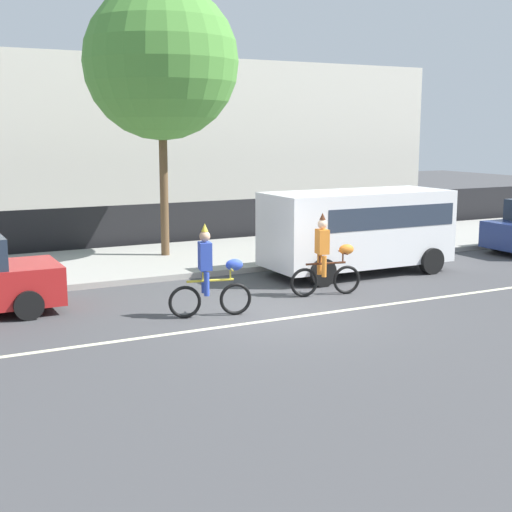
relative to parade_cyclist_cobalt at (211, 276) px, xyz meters
The scene contains 9 objects.
ground_plane 1.61m from the parade_cyclist_cobalt, 14.21° to the right, with size 80.00×80.00×0.00m, color #424244.
road_centre_line 1.78m from the parade_cyclist_cobalt, 32.20° to the right, with size 36.00×0.14×0.01m, color beige.
sidewalk_curb 6.35m from the parade_cyclist_cobalt, 77.84° to the left, with size 60.00×5.00×0.15m, color #9E9B93.
fence_line 9.16m from the parade_cyclist_cobalt, 81.66° to the left, with size 40.00×0.08×1.40m, color black.
building_backdrop 18.03m from the parade_cyclist_cobalt, 81.38° to the left, with size 28.00×8.00×6.60m, color beige.
parade_cyclist_cobalt is the anchor object (origin of this frame).
parade_cyclist_orange 3.16m from the parade_cyclist_cobalt, ahead, with size 1.71×0.53×1.92m.
parked_van_white 5.83m from the parade_cyclist_cobalt, 24.00° to the left, with size 5.00×2.22×2.18m.
street_tree_near_lamp 8.22m from the parade_cyclist_cobalt, 77.98° to the left, with size 4.36×4.36×7.67m.
Camera 1 is at (-6.95, -12.64, 3.75)m, focal length 50.00 mm.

